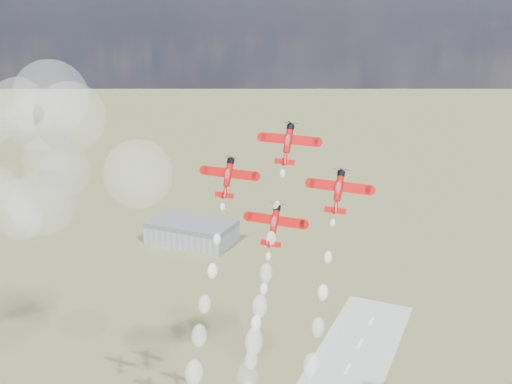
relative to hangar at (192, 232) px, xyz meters
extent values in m
cube|color=gray|center=(0.00, 0.00, -1.50)|extent=(50.00, 28.00, 10.00)
cube|color=#595B60|center=(0.00, 0.00, 5.00)|extent=(50.00, 28.00, 3.00)
cylinder|color=#B90A09|center=(123.23, -168.55, 100.85)|extent=(1.50, 3.71, 5.69)
cylinder|color=black|center=(123.23, -167.29, 103.57)|extent=(1.72, 2.01, 1.69)
cube|color=#B90A09|center=(123.23, -168.08, 100.99)|extent=(13.08, 1.12, 2.04)
cube|color=white|center=(119.69, -167.96, 100.93)|extent=(5.15, 0.28, 0.55)
cube|color=white|center=(126.76, -167.96, 100.93)|extent=(5.15, 0.28, 0.55)
cube|color=#B90A09|center=(123.23, -170.73, 96.54)|extent=(4.72, 0.61, 1.12)
cube|color=#B90A09|center=(123.23, -171.55, 96.69)|extent=(0.15, 2.24, 2.03)
ellipsoid|color=silver|center=(123.23, -169.13, 101.00)|extent=(1.18, 2.07, 2.85)
cone|color=#B90A09|center=(123.23, -170.27, 97.28)|extent=(1.50, 2.53, 3.16)
cylinder|color=#B90A09|center=(110.35, -172.35, 92.67)|extent=(1.50, 3.71, 5.69)
cylinder|color=black|center=(110.35, -171.09, 95.40)|extent=(1.72, 2.01, 1.69)
cube|color=#B90A09|center=(110.35, -171.87, 92.81)|extent=(13.08, 1.12, 2.04)
cube|color=white|center=(106.81, -171.76, 92.75)|extent=(5.15, 0.28, 0.55)
cube|color=white|center=(113.88, -171.76, 92.75)|extent=(5.15, 0.28, 0.55)
cube|color=#B90A09|center=(110.35, -174.53, 88.36)|extent=(4.72, 0.61, 1.12)
cube|color=#B90A09|center=(110.35, -175.35, 88.51)|extent=(0.15, 2.24, 2.03)
ellipsoid|color=silver|center=(110.35, -172.93, 92.82)|extent=(1.18, 2.07, 2.85)
cone|color=#B90A09|center=(110.35, -174.07, 89.10)|extent=(1.50, 2.53, 3.16)
cylinder|color=#B90A09|center=(136.11, -172.35, 92.67)|extent=(1.50, 3.71, 5.69)
cylinder|color=black|center=(136.11, -171.09, 95.40)|extent=(1.72, 2.01, 1.69)
cube|color=#B90A09|center=(136.11, -171.87, 92.81)|extent=(13.08, 1.12, 2.04)
cube|color=white|center=(132.57, -171.76, 92.75)|extent=(5.15, 0.28, 0.55)
cube|color=white|center=(139.64, -171.76, 92.75)|extent=(5.15, 0.28, 0.55)
cube|color=#B90A09|center=(136.11, -174.53, 88.36)|extent=(4.72, 0.61, 1.12)
cube|color=#B90A09|center=(136.11, -175.35, 88.51)|extent=(0.15, 2.24, 2.03)
ellipsoid|color=silver|center=(136.11, -172.93, 92.82)|extent=(1.18, 2.07, 2.85)
cone|color=#B90A09|center=(136.11, -174.07, 89.10)|extent=(1.50, 2.53, 3.16)
cylinder|color=#B90A09|center=(123.23, -176.14, 84.49)|extent=(1.50, 3.71, 5.69)
cylinder|color=black|center=(123.23, -174.88, 87.22)|extent=(1.72, 2.01, 1.69)
cube|color=#B90A09|center=(123.23, -175.67, 84.63)|extent=(13.08, 1.12, 2.04)
cube|color=white|center=(119.69, -175.55, 84.57)|extent=(5.15, 0.28, 0.55)
cube|color=white|center=(126.76, -175.55, 84.57)|extent=(5.15, 0.28, 0.55)
cube|color=#B90A09|center=(123.23, -178.32, 80.19)|extent=(4.72, 0.61, 1.12)
cube|color=#B90A09|center=(123.23, -179.14, 80.33)|extent=(0.15, 2.24, 2.03)
ellipsoid|color=silver|center=(123.23, -176.72, 84.64)|extent=(1.18, 2.07, 2.85)
cone|color=#B90A09|center=(123.23, -177.86, 80.92)|extent=(1.50, 2.53, 3.16)
sphere|color=white|center=(123.25, -171.79, 94.22)|extent=(1.05, 1.05, 1.05)
sphere|color=white|center=(123.13, -174.78, 87.42)|extent=(1.56, 1.56, 1.56)
sphere|color=white|center=(123.19, -177.84, 81.05)|extent=(2.08, 2.08, 2.08)
sphere|color=white|center=(123.19, -180.62, 74.22)|extent=(2.59, 2.59, 2.59)
sphere|color=white|center=(123.08, -183.75, 67.80)|extent=(3.10, 3.10, 3.10)
sphere|color=white|center=(123.31, -187.51, 61.38)|extent=(3.61, 3.61, 3.61)
sphere|color=white|center=(122.92, -189.94, 54.50)|extent=(4.12, 4.12, 4.12)
sphere|color=white|center=(110.31, -175.46, 85.84)|extent=(1.05, 1.05, 1.05)
sphere|color=white|center=(110.45, -178.71, 79.25)|extent=(1.56, 1.56, 1.56)
sphere|color=white|center=(110.58, -181.45, 72.70)|extent=(2.08, 2.08, 2.08)
sphere|color=white|center=(110.15, -184.75, 66.00)|extent=(2.59, 2.59, 2.59)
sphere|color=white|center=(110.09, -187.48, 59.59)|extent=(3.10, 3.10, 3.10)
sphere|color=white|center=(110.66, -191.26, 52.56)|extent=(3.61, 3.61, 3.61)
sphere|color=white|center=(136.00, -175.50, 85.88)|extent=(1.05, 1.05, 1.05)
sphere|color=white|center=(136.20, -178.59, 79.38)|extent=(1.56, 1.56, 1.56)
sphere|color=white|center=(136.28, -181.61, 72.74)|extent=(2.08, 2.08, 2.08)
sphere|color=white|center=(136.39, -184.54, 66.22)|extent=(2.59, 2.59, 2.59)
sphere|color=white|center=(136.09, -187.66, 59.18)|extent=(3.10, 3.10, 3.10)
sphere|color=white|center=(123.12, -179.33, 77.61)|extent=(1.05, 1.05, 1.05)
sphere|color=white|center=(123.35, -182.33, 71.30)|extent=(1.56, 1.56, 1.56)
sphere|color=white|center=(123.02, -185.67, 64.73)|extent=(2.08, 2.08, 2.08)
sphere|color=white|center=(123.11, -188.47, 57.55)|extent=(2.59, 2.59, 2.59)
sphere|color=white|center=(39.84, -156.13, 96.81)|extent=(17.80, 17.80, 17.80)
sphere|color=white|center=(39.03, -165.60, 69.69)|extent=(13.44, 13.44, 13.44)
sphere|color=white|center=(20.35, -148.84, 68.52)|extent=(12.13, 12.13, 12.13)
sphere|color=white|center=(33.58, -155.92, 101.26)|extent=(15.69, 15.69, 15.69)
sphere|color=white|center=(43.87, -146.10, 96.47)|extent=(21.61, 21.61, 21.61)
sphere|color=white|center=(38.11, -149.63, 83.02)|extent=(17.82, 17.82, 17.82)
sphere|color=white|center=(33.09, -150.28, 68.82)|extent=(21.26, 21.26, 21.26)
sphere|color=white|center=(24.67, -143.32, 94.47)|extent=(10.12, 10.12, 10.12)
sphere|color=white|center=(47.32, -157.13, 104.23)|extent=(21.07, 21.07, 21.07)
sphere|color=white|center=(40.01, -146.68, 78.85)|extent=(16.34, 16.34, 16.34)
sphere|color=white|center=(68.70, -147.98, 81.69)|extent=(20.56, 20.56, 20.56)
camera|label=1|loc=(168.18, -288.84, 129.41)|focal=42.00mm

